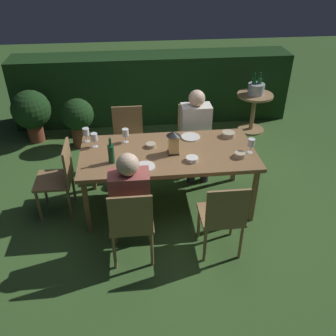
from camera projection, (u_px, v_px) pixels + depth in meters
The scene contains 26 objects.
ground_plane at pixel (168, 203), 4.48m from camera, with size 16.00×16.00×0.00m, color #385B28.
dining_table at pixel (168, 155), 4.12m from camera, with size 1.96×0.95×0.73m.
chair_side_right_b at pixel (193, 133), 4.98m from camera, with size 0.42×0.40×0.87m.
person_in_cream at pixel (196, 130), 4.74m from camera, with size 0.38×0.47×1.15m.
chair_side_left_a at pixel (131, 222), 3.46m from camera, with size 0.42×0.40×0.87m.
person_in_rust at pixel (130, 197), 3.54m from camera, with size 0.38×0.47×1.15m.
chair_head_near at pixel (59, 176), 4.11m from camera, with size 0.40×0.42×0.87m.
chair_side_right_a at pixel (128, 137), 4.90m from camera, with size 0.42×0.40×0.87m.
chair_side_left_b at pixel (223, 216), 3.54m from camera, with size 0.42×0.40×0.87m.
lantern_centerpiece at pixel (173, 141), 3.98m from camera, with size 0.15×0.15×0.27m.
green_bottle_on_table at pixel (111, 154), 3.84m from camera, with size 0.07×0.07×0.29m.
wine_glass_a at pixel (86, 132), 4.23m from camera, with size 0.08×0.08×0.17m.
wine_glass_b at pixel (94, 138), 4.12m from camera, with size 0.08×0.08×0.17m.
wine_glass_c at pixel (251, 143), 4.01m from camera, with size 0.08×0.08×0.17m.
wine_glass_d at pixel (125, 133), 4.21m from camera, with size 0.08×0.08×0.17m.
plate_a at pixel (145, 166), 3.82m from camera, with size 0.21×0.21×0.01m, color white.
plate_b at pixel (191, 137), 4.37m from camera, with size 0.23×0.23×0.01m, color silver.
bowl_olives at pixel (228, 134), 4.38m from camera, with size 0.16×0.16×0.06m.
bowl_bread at pixel (151, 145), 4.17m from camera, with size 0.11×0.11×0.04m.
bowl_salad at pixel (192, 159), 3.91m from camera, with size 0.13×0.13×0.05m.
bowl_dip at pixel (240, 155), 3.97m from camera, with size 0.12×0.12×0.06m.
side_table at pixel (254, 106), 5.92m from camera, with size 0.57×0.57×0.63m.
ice_bucket at pixel (256, 88), 5.75m from camera, with size 0.26×0.26×0.34m.
hedge_backdrop at pixel (152, 88), 6.25m from camera, with size 4.57×0.60×1.12m, color #193816.
potted_plant_by_hedge at pixel (31, 111), 5.57m from camera, with size 0.59×0.59×0.82m.
potted_plant_corner at pixel (78, 118), 5.45m from camera, with size 0.47×0.47×0.76m.
Camera 1 is at (-0.38, -3.52, 2.78)m, focal length 39.23 mm.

